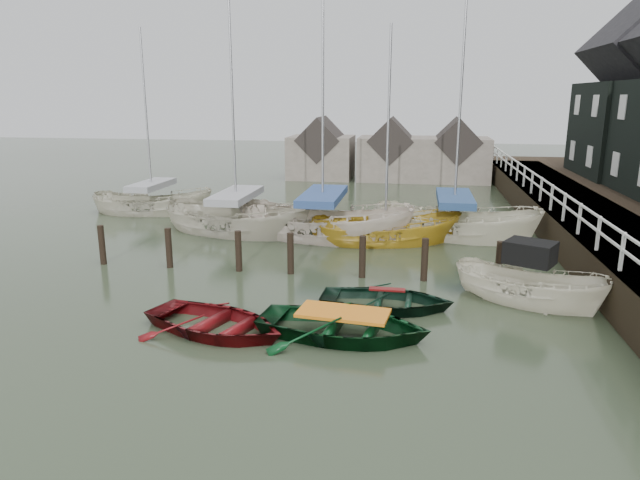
% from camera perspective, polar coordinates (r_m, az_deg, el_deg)
% --- Properties ---
extents(ground, '(120.00, 120.00, 0.00)m').
position_cam_1_polar(ground, '(16.18, -1.07, -6.75)').
color(ground, '#273220').
rests_on(ground, ground).
extents(pier, '(3.04, 32.00, 2.70)m').
position_cam_1_polar(pier, '(26.22, 24.13, 1.78)').
color(pier, black).
rests_on(pier, ground).
extents(mooring_pilings, '(13.72, 0.22, 1.80)m').
position_cam_1_polar(mooring_pilings, '(19.03, -2.71, -1.95)').
color(mooring_pilings, black).
rests_on(mooring_pilings, ground).
extents(far_sheds, '(14.00, 4.08, 4.39)m').
position_cam_1_polar(far_sheds, '(41.09, 6.88, 8.61)').
color(far_sheds, '#665B51').
rests_on(far_sheds, ground).
extents(rowboat_red, '(4.62, 3.94, 0.81)m').
position_cam_1_polar(rowboat_red, '(14.81, -10.34, -9.05)').
color(rowboat_red, '#5C0D10').
rests_on(rowboat_red, ground).
extents(rowboat_green, '(4.60, 3.52, 0.89)m').
position_cam_1_polar(rowboat_green, '(14.32, 2.32, -9.65)').
color(rowboat_green, black).
rests_on(rowboat_green, ground).
extents(rowboat_dkgreen, '(3.77, 2.75, 0.76)m').
position_cam_1_polar(rowboat_dkgreen, '(16.22, 6.67, -6.81)').
color(rowboat_dkgreen, black).
rests_on(rowboat_dkgreen, ground).
extents(motorboat, '(4.67, 3.51, 2.63)m').
position_cam_1_polar(motorboat, '(17.55, 20.00, -5.63)').
color(motorboat, beige).
rests_on(motorboat, ground).
extents(sailboat_a, '(7.64, 4.51, 10.97)m').
position_cam_1_polar(sailboat_a, '(25.11, -8.28, 0.86)').
color(sailboat_a, '#B9B39E').
rests_on(sailboat_a, ground).
extents(sailboat_b, '(8.26, 4.57, 12.17)m').
position_cam_1_polar(sailboat_b, '(23.98, 0.27, 0.38)').
color(sailboat_b, beige).
rests_on(sailboat_b, ground).
extents(sailboat_c, '(6.52, 3.47, 9.63)m').
position_cam_1_polar(sailboat_c, '(23.44, 6.51, -0.16)').
color(sailboat_c, gold).
rests_on(sailboat_c, ground).
extents(sailboat_d, '(7.63, 4.70, 13.39)m').
position_cam_1_polar(sailboat_d, '(24.82, 13.13, 0.49)').
color(sailboat_d, beige).
rests_on(sailboat_d, ground).
extents(sailboat_e, '(6.40, 2.91, 10.15)m').
position_cam_1_polar(sailboat_e, '(30.31, -16.33, 2.73)').
color(sailboat_e, '#BBB69F').
rests_on(sailboat_e, ground).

